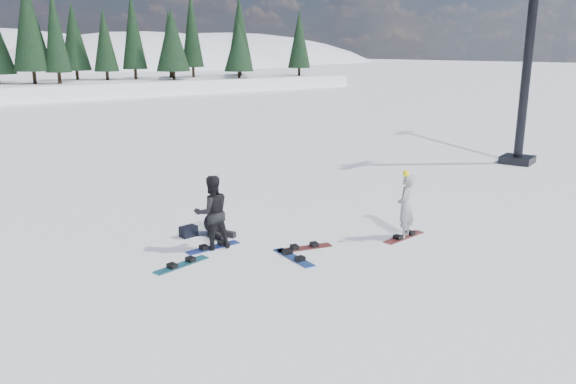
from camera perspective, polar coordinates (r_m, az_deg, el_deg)
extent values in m
plane|color=white|center=(15.85, 7.81, -4.45)|extent=(420.00, 420.00, 0.00)
ellipsoid|color=white|center=(230.53, -6.15, 9.53)|extent=(156.00, 120.00, 50.40)
ellipsoid|color=white|center=(176.23, -14.07, 8.21)|extent=(117.00, 90.00, 45.00)
cone|color=black|center=(67.21, -25.29, 13.15)|extent=(3.20, 3.20, 7.50)
cone|color=black|center=(67.97, -22.74, 13.40)|extent=(3.20, 3.20, 7.50)
cone|color=black|center=(68.86, -20.25, 13.62)|extent=(3.20, 3.20, 7.50)
cone|color=black|center=(69.86, -17.81, 13.81)|extent=(3.20, 3.20, 7.50)
cone|color=black|center=(70.98, -15.45, 13.97)|extent=(3.20, 3.20, 7.50)
cone|color=black|center=(72.22, -13.16, 14.10)|extent=(3.20, 3.20, 7.50)
cone|color=black|center=(73.56, -10.95, 14.21)|extent=(3.20, 3.20, 7.50)
cone|color=black|center=(74.99, -8.82, 14.30)|extent=(3.20, 3.20, 7.50)
cone|color=black|center=(76.53, -6.78, 14.36)|extent=(3.20, 3.20, 7.50)
cone|color=black|center=(78.15, -4.81, 14.40)|extent=(3.20, 3.20, 7.50)
cone|color=black|center=(79.85, -2.92, 14.43)|extent=(3.20, 3.20, 7.50)
cone|color=black|center=(81.63, -1.12, 14.44)|extent=(3.20, 3.20, 7.50)
cylinder|color=black|center=(27.30, 23.13, 11.86)|extent=(0.40, 0.40, 8.85)
cube|color=black|center=(27.72, 22.27, 3.07)|extent=(1.64, 1.64, 0.33)
imported|color=#A2A3A7|center=(15.64, 11.86, -1.43)|extent=(0.78, 0.68, 1.81)
sphere|color=#FDEC0D|center=(15.18, 11.90, 1.85)|extent=(0.18, 0.18, 0.18)
imported|color=black|center=(14.62, -7.73, -2.05)|extent=(1.08, 0.92, 1.95)
ellipsoid|color=black|center=(15.96, -7.54, -3.09)|extent=(0.69, 0.62, 0.62)
sphere|color=black|center=(15.85, -7.59, -1.78)|extent=(0.23, 0.23, 0.23)
cube|color=black|center=(15.75, -6.24, -4.23)|extent=(0.35, 0.56, 0.16)
cube|color=black|center=(15.60, -7.16, -4.43)|extent=(0.21, 0.55, 0.16)
cube|color=black|center=(15.86, -10.07, -3.96)|extent=(0.48, 0.34, 0.30)
cube|color=maroon|center=(15.90, 11.70, -4.51)|extent=(1.52, 0.40, 0.03)
cube|color=#1C359C|center=(14.92, -7.61, -5.59)|extent=(1.50, 0.30, 0.03)
cube|color=#16687E|center=(13.87, -10.76, -7.29)|extent=(1.53, 0.56, 0.03)
cube|color=maroon|center=(14.75, 1.67, -5.71)|extent=(1.52, 0.69, 0.03)
cube|color=#1C469F|center=(14.09, 0.58, -6.68)|extent=(0.40, 1.52, 0.03)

